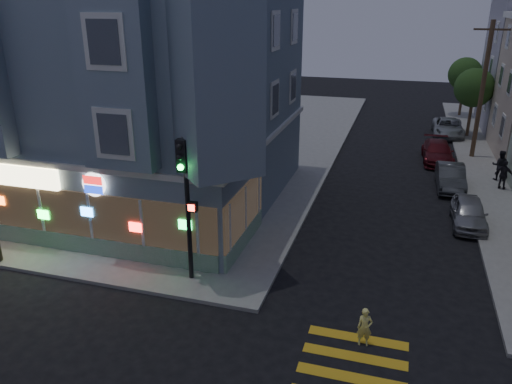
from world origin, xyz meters
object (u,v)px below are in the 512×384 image
at_px(pedestrian_a, 500,165).
at_px(parked_car_c, 438,152).
at_px(running_child, 365,327).
at_px(parked_car_a, 469,213).
at_px(street_tree_near, 474,88).
at_px(street_tree_far, 465,74).
at_px(parked_car_b, 450,177).
at_px(utility_pole, 482,89).
at_px(pedestrian_b, 504,175).
at_px(parked_car_d, 448,128).
at_px(traffic_signal, 186,187).

bearing_deg(pedestrian_a, parked_car_c, -38.59).
xyz_separation_m(running_child, parked_car_a, (4.01, 10.64, 0.01)).
relative_size(street_tree_near, street_tree_far, 1.00).
distance_m(running_child, pedestrian_a, 18.89).
xyz_separation_m(parked_car_a, parked_car_b, (-0.54, 5.20, 0.03)).
xyz_separation_m(street_tree_far, running_child, (-5.51, -36.61, -3.29)).
relative_size(street_tree_near, parked_car_a, 1.36).
bearing_deg(parked_car_b, street_tree_far, 82.94).
height_order(utility_pole, pedestrian_b, utility_pole).
bearing_deg(pedestrian_b, running_child, 90.99).
relative_size(street_tree_far, pedestrian_a, 2.91).
height_order(street_tree_near, pedestrian_b, street_tree_near).
distance_m(street_tree_far, parked_car_a, 26.22).
height_order(street_tree_far, pedestrian_a, street_tree_far).
relative_size(pedestrian_b, parked_car_d, 0.33).
bearing_deg(parked_car_b, utility_pole, 73.34).
xyz_separation_m(street_tree_far, parked_car_b, (-2.04, -20.77, -3.24)).
bearing_deg(parked_car_c, parked_car_b, -86.62).
xyz_separation_m(parked_car_c, traffic_signal, (-9.74, -19.17, 3.29)).
bearing_deg(traffic_signal, parked_car_b, 49.78).
xyz_separation_m(street_tree_near, parked_car_c, (-2.56, -7.57, -3.25)).
distance_m(street_tree_far, running_child, 37.17).
height_order(running_child, parked_car_a, parked_car_a).
distance_m(parked_car_b, parked_car_d, 12.78).
height_order(parked_car_d, traffic_signal, traffic_signal).
distance_m(street_tree_near, traffic_signal, 29.44).
bearing_deg(parked_car_d, pedestrian_a, -78.55).
xyz_separation_m(running_child, traffic_signal, (-6.80, 1.87, 3.32)).
distance_m(utility_pole, parked_car_a, 12.73).
relative_size(street_tree_near, parked_car_d, 1.06).
height_order(street_tree_far, pedestrian_b, street_tree_far).
xyz_separation_m(parked_car_d, traffic_signal, (-10.80, -26.74, 3.28)).
height_order(street_tree_far, traffic_signal, traffic_signal).
distance_m(pedestrian_a, pedestrian_b, 1.62).
distance_m(pedestrian_a, parked_car_a, 7.54).
bearing_deg(street_tree_far, utility_pole, -90.82).
relative_size(parked_car_b, parked_car_c, 0.89).
bearing_deg(traffic_signal, utility_pole, 55.81).
relative_size(parked_car_b, traffic_signal, 0.74).
distance_m(pedestrian_a, traffic_signal, 20.84).
height_order(street_tree_near, parked_car_d, street_tree_near).
xyz_separation_m(parked_car_b, traffic_signal, (-10.26, -13.97, 3.28)).
height_order(parked_car_a, parked_car_d, parked_car_d).
bearing_deg(pedestrian_b, parked_car_a, 89.75).
bearing_deg(traffic_signal, parked_car_c, 59.13).
distance_m(street_tree_near, running_child, 29.32).
bearing_deg(traffic_signal, pedestrian_a, 46.64).
relative_size(parked_car_c, traffic_signal, 0.84).
relative_size(running_child, parked_car_a, 0.33).
relative_size(parked_car_a, parked_car_b, 0.93).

